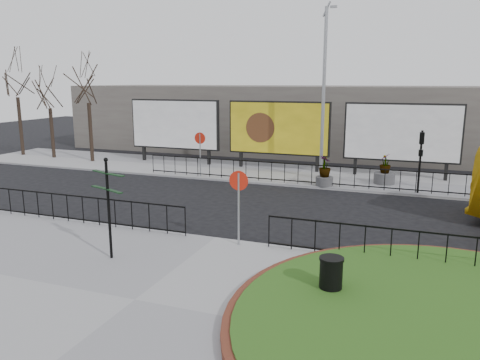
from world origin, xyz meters
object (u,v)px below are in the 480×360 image
at_px(litter_bin, 331,277).
at_px(planter_b, 325,173).
at_px(planter_c, 385,173).
at_px(fingerpost_sign, 108,198).
at_px(billboard_mid, 278,128).
at_px(lamp_post, 324,92).

height_order(litter_bin, planter_b, planter_b).
xyz_separation_m(planter_b, planter_c, (2.85, 1.60, -0.10)).
bearing_deg(fingerpost_sign, planter_b, 94.57).
bearing_deg(fingerpost_sign, billboard_mid, 110.95).
xyz_separation_m(billboard_mid, litter_bin, (5.97, -16.07, -1.97)).
xyz_separation_m(lamp_post, fingerpost_sign, (-3.72, -13.86, -2.84)).
xyz_separation_m(billboard_mid, fingerpost_sign, (-0.71, -15.83, -0.61)).
distance_m(fingerpost_sign, planter_c, 15.61).
bearing_deg(litter_bin, lamp_post, 101.86).
relative_size(fingerpost_sign, planter_b, 1.98).
relative_size(fingerpost_sign, planter_c, 1.95).
bearing_deg(litter_bin, fingerpost_sign, 177.92).
bearing_deg(billboard_mid, fingerpost_sign, -92.57).
bearing_deg(billboard_mid, lamp_post, -33.25).
xyz_separation_m(billboard_mid, planter_b, (3.50, -3.57, -1.83)).
xyz_separation_m(litter_bin, planter_c, (0.38, 14.10, 0.04)).
bearing_deg(fingerpost_sign, litter_bin, 21.44).
bearing_deg(fingerpost_sign, lamp_post, 98.51).
height_order(litter_bin, planter_c, planter_c).
height_order(billboard_mid, lamp_post, lamp_post).
relative_size(litter_bin, planter_b, 0.65).
relative_size(fingerpost_sign, litter_bin, 3.05).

